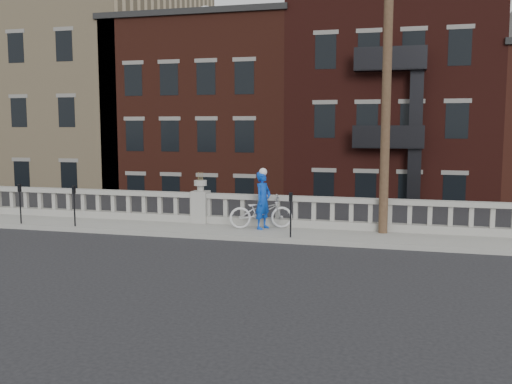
{
  "coord_description": "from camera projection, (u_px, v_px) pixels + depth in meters",
  "views": [
    {
      "loc": [
        6.87,
        -14.44,
        3.51
      ],
      "look_at": [
        2.18,
        3.2,
        1.37
      ],
      "focal_mm": 40.0,
      "sensor_mm": 36.0,
      "label": 1
    }
  ],
  "objects": [
    {
      "name": "ground",
      "position": [
        152.0,
        251.0,
        16.02
      ],
      "size": [
        120.0,
        120.0,
        0.0
      ],
      "primitive_type": "plane",
      "color": "black",
      "rests_on": "ground"
    },
    {
      "name": "sidewalk",
      "position": [
        191.0,
        229.0,
        18.89
      ],
      "size": [
        32.0,
        2.2,
        0.15
      ],
      "primitive_type": "cube",
      "color": "gray",
      "rests_on": "ground"
    },
    {
      "name": "balustrade",
      "position": [
        201.0,
        208.0,
        19.74
      ],
      "size": [
        28.0,
        0.34,
        1.03
      ],
      "color": "gray",
      "rests_on": "sidewalk"
    },
    {
      "name": "planter_pedestal",
      "position": [
        201.0,
        203.0,
        19.72
      ],
      "size": [
        0.55,
        0.55,
        1.76
      ],
      "color": "gray",
      "rests_on": "sidewalk"
    },
    {
      "name": "lower_level",
      "position": [
        309.0,
        138.0,
        37.69
      ],
      "size": [
        80.0,
        44.0,
        20.8
      ],
      "color": "#605E59",
      "rests_on": "ground"
    },
    {
      "name": "utility_pole",
      "position": [
        387.0,
        68.0,
        17.29
      ],
      "size": [
        1.6,
        0.28,
        10.0
      ],
      "color": "#422D1E",
      "rests_on": "sidewalk"
    },
    {
      "name": "parking_meter_b",
      "position": [
        20.0,
        199.0,
        19.47
      ],
      "size": [
        0.1,
        0.09,
        1.36
      ],
      "color": "black",
      "rests_on": "sidewalk"
    },
    {
      "name": "parking_meter_c",
      "position": [
        74.0,
        201.0,
        18.94
      ],
      "size": [
        0.1,
        0.09,
        1.36
      ],
      "color": "black",
      "rests_on": "sidewalk"
    },
    {
      "name": "parking_meter_d",
      "position": [
        291.0,
        210.0,
        17.07
      ],
      "size": [
        0.1,
        0.09,
        1.36
      ],
      "color": "black",
      "rests_on": "sidewalk"
    },
    {
      "name": "bicycle",
      "position": [
        261.0,
        212.0,
        18.66
      ],
      "size": [
        2.19,
        1.4,
        1.09
      ],
      "primitive_type": "imported",
      "rotation": [
        0.0,
        0.0,
        1.93
      ],
      "color": "silver",
      "rests_on": "sidewalk"
    },
    {
      "name": "cyclist",
      "position": [
        263.0,
        200.0,
        18.49
      ],
      "size": [
        0.65,
        0.8,
        1.88
      ],
      "primitive_type": "imported",
      "rotation": [
        0.0,
        0.0,
        1.23
      ],
      "color": "#0B39A9",
      "rests_on": "sidewalk"
    }
  ]
}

